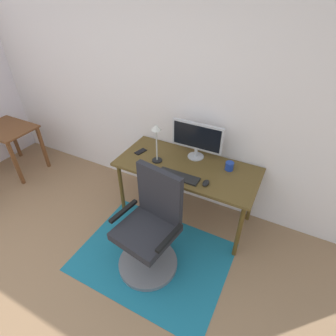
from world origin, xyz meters
name	(u,v)px	position (x,y,z in m)	size (l,w,h in m)	color
ground_plane	(39,336)	(0.00, 0.00, 0.00)	(12.00, 12.00, 0.00)	#8D6A4A
wall_back	(164,94)	(0.00, 2.20, 1.30)	(6.00, 0.10, 2.60)	silver
area_rug	(153,257)	(0.45, 1.08, 0.00)	(1.50, 1.13, 0.01)	#1A6984
desk	(187,171)	(0.49, 1.79, 0.66)	(1.52, 0.68, 0.73)	brown
monitor	(197,138)	(0.50, 1.99, 0.98)	(0.57, 0.18, 0.41)	#B2B2B7
keyboard	(178,176)	(0.49, 1.57, 0.74)	(0.43, 0.13, 0.02)	black
computer_mouse	(206,183)	(0.78, 1.59, 0.75)	(0.06, 0.10, 0.03)	black
coffee_cup	(229,166)	(0.90, 1.93, 0.78)	(0.09, 0.09, 0.09)	navy
cell_phone	(141,152)	(-0.10, 1.79, 0.74)	(0.07, 0.14, 0.01)	black
desk_lamp	(156,136)	(0.16, 1.72, 1.04)	(0.11, 0.11, 0.44)	black
office_chair	(150,233)	(0.46, 1.04, 0.42)	(0.61, 0.59, 1.07)	slate
side_table	(9,135)	(-2.10, 1.52, 0.57)	(0.72, 0.54, 0.69)	brown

